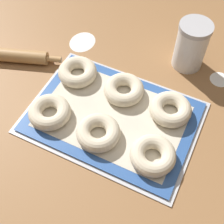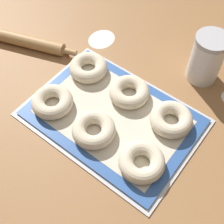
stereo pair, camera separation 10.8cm
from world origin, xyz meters
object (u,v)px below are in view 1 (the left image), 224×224
(bagel_front_center, at_px, (98,132))
(bagel_front_right, at_px, (153,155))
(bagel_front_left, at_px, (50,112))
(bagel_back_right, at_px, (170,109))
(flour_canister, at_px, (191,45))
(bagel_back_center, at_px, (124,90))
(baking_tray, at_px, (112,117))
(bagel_back_left, at_px, (78,72))

(bagel_front_center, relative_size, bagel_front_right, 1.00)
(bagel_front_left, relative_size, bagel_front_center, 1.00)
(bagel_front_left, xyz_separation_m, bagel_back_right, (0.32, 0.17, 0.00))
(bagel_front_right, distance_m, flour_canister, 0.40)
(bagel_front_left, xyz_separation_m, bagel_back_center, (0.17, 0.18, 0.00))
(bagel_front_left, bearing_deg, flour_canister, 52.96)
(bagel_back_center, bearing_deg, baking_tray, -87.65)
(bagel_front_center, distance_m, bagel_front_right, 0.17)
(bagel_front_center, distance_m, bagel_back_right, 0.23)
(bagel_front_right, relative_size, bagel_back_right, 1.00)
(bagel_back_center, bearing_deg, bagel_front_right, -46.10)
(bagel_front_left, height_order, bagel_back_right, same)
(bagel_back_center, relative_size, flour_canister, 0.76)
(baking_tray, xyz_separation_m, bagel_front_center, (-0.00, -0.08, 0.03))
(bagel_front_left, xyz_separation_m, bagel_front_right, (0.33, 0.00, 0.00))
(bagel_front_left, relative_size, bagel_back_center, 1.00)
(bagel_back_right, bearing_deg, baking_tray, -150.81)
(bagel_front_center, xyz_separation_m, bagel_back_right, (0.16, 0.17, 0.00))
(bagel_front_left, bearing_deg, bagel_back_left, 91.14)
(baking_tray, bearing_deg, bagel_front_right, -26.14)
(bagel_front_left, distance_m, bagel_back_center, 0.24)
(baking_tray, bearing_deg, flour_canister, 67.26)
(bagel_front_left, distance_m, bagel_back_left, 0.18)
(bagel_front_right, xyz_separation_m, bagel_back_left, (-0.34, 0.18, 0.00))
(bagel_back_center, relative_size, bagel_back_right, 1.00)
(bagel_back_left, distance_m, bagel_back_right, 0.33)
(bagel_front_center, relative_size, bagel_back_center, 1.00)
(baking_tray, height_order, bagel_back_right, bagel_back_right)
(bagel_back_left, bearing_deg, bagel_front_center, -46.26)
(bagel_back_center, height_order, flour_canister, flour_canister)
(bagel_front_right, distance_m, bagel_back_center, 0.24)
(flour_canister, bearing_deg, bagel_front_left, -127.04)
(bagel_front_center, bearing_deg, bagel_back_center, 89.86)
(baking_tray, height_order, flour_canister, flour_canister)
(bagel_front_center, relative_size, bagel_back_left, 1.00)
(bagel_front_right, xyz_separation_m, bagel_back_center, (-0.17, 0.17, 0.00))
(baking_tray, distance_m, bagel_back_right, 0.18)
(bagel_front_left, bearing_deg, bagel_front_right, 0.25)
(baking_tray, height_order, bagel_back_center, bagel_back_center)
(flour_canister, bearing_deg, bagel_back_right, -84.92)
(bagel_back_right, bearing_deg, flour_canister, 95.08)
(bagel_front_left, bearing_deg, bagel_front_center, 0.20)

